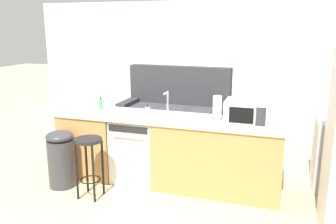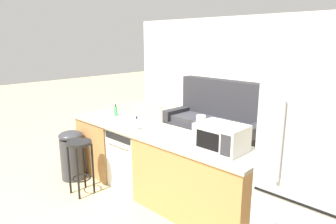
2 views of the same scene
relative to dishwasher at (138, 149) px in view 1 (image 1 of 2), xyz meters
name	(u,v)px [view 1 (image 1 of 2)]	position (x,y,z in m)	size (l,w,h in m)	color
ground_plane	(155,181)	(0.25, 0.00, -0.42)	(24.00, 24.00, 0.00)	tan
wall_back	(230,58)	(0.55, 4.20, 0.88)	(10.00, 0.06, 2.60)	silver
kitchen_counter	(173,153)	(0.49, 0.00, 0.00)	(2.94, 0.66, 0.90)	#B77F47
dishwasher	(138,149)	(0.00, 0.00, 0.00)	(0.58, 0.61, 0.84)	white
microwave	(247,112)	(1.40, 0.00, 0.62)	(0.50, 0.37, 0.28)	white
sink_faucet	(167,104)	(0.37, 0.14, 0.61)	(0.07, 0.18, 0.30)	silver
paper_towel_roll	(217,107)	(1.03, 0.14, 0.62)	(0.14, 0.14, 0.28)	#4C4C51
soap_bottle	(148,112)	(0.20, -0.13, 0.55)	(0.06, 0.06, 0.18)	silver
dish_soap_bottle	(101,104)	(-0.59, 0.12, 0.55)	(0.06, 0.06, 0.18)	#4CB266
bar_stool	(89,155)	(-0.34, -0.66, 0.11)	(0.32, 0.32, 0.74)	black
trash_bin	(61,158)	(-0.84, -0.51, -0.04)	(0.35, 0.35, 0.74)	#333338
couch	(176,113)	(-0.14, 2.19, -0.03)	(2.02, 0.95, 1.27)	#2D2D33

